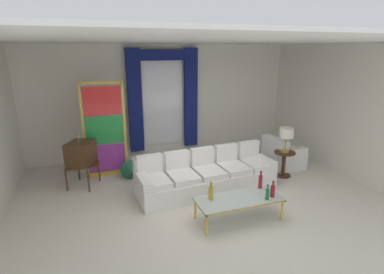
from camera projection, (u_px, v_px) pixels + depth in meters
name	position (u px, v px, depth m)	size (l,w,h in m)	color
ground_plane	(204.00, 201.00, 5.93)	(16.00, 16.00, 0.00)	silver
wall_rear	(164.00, 101.00, 8.27)	(8.00, 0.12, 3.00)	white
wall_right	(337.00, 108.00, 7.20)	(0.12, 7.00, 3.00)	white
ceiling_slab	(190.00, 41.00, 5.80)	(8.00, 7.60, 0.04)	white
curtained_window	(163.00, 93.00, 8.04)	(2.00, 0.17, 2.70)	white
couch_white_long	(205.00, 175.00, 6.37)	(2.97, 1.11, 0.86)	white
coffee_table	(239.00, 200.00, 5.18)	(1.48, 0.62, 0.41)	silver
bottle_blue_decanter	(260.00, 181.00, 5.50)	(0.07, 0.07, 0.34)	maroon
bottle_crystal_tall	(267.00, 193.00, 5.10)	(0.06, 0.06, 0.27)	#196B3D
bottle_amber_squat	(273.00, 190.00, 5.18)	(0.08, 0.08, 0.30)	maroon
bottle_ruby_flask	(211.00, 192.00, 5.09)	(0.08, 0.08, 0.33)	gold
vintage_tv	(81.00, 154.00, 6.37)	(0.71, 0.75, 1.35)	#472D19
armchair_white	(282.00, 156.00, 7.52)	(0.89, 0.88, 0.80)	white
stained_glass_divider	(105.00, 132.00, 6.82)	(0.95, 0.05, 2.20)	gold
peacock_figurine	(131.00, 171.00, 6.81)	(0.44, 0.60, 0.50)	beige
round_side_table	(284.00, 162.00, 6.98)	(0.48, 0.48, 0.59)	#472D19
table_lamp_brass	(287.00, 134.00, 6.79)	(0.32, 0.32, 0.57)	#B29338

